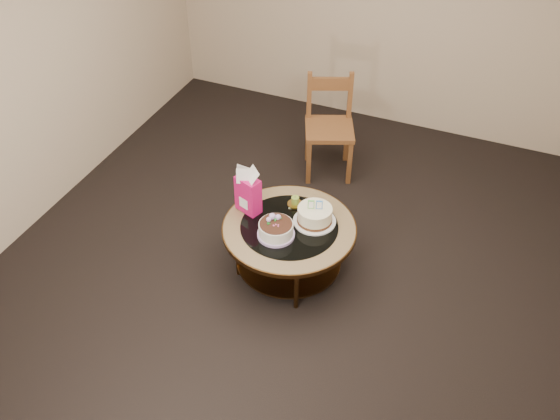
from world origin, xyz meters
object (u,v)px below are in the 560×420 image
at_px(decorated_cake, 276,230).
at_px(coffee_table, 289,234).
at_px(cream_cake, 315,215).
at_px(gift_bag, 248,190).
at_px(dining_chair, 329,126).

bearing_deg(decorated_cake, coffee_table, 69.39).
xyz_separation_m(cream_cake, gift_bag, (-0.52, -0.07, 0.13)).
relative_size(decorated_cake, gift_bag, 0.72).
xyz_separation_m(cream_cake, dining_chair, (-0.34, 1.29, -0.04)).
bearing_deg(coffee_table, cream_cake, 36.72).
bearing_deg(gift_bag, decorated_cake, -11.21).
bearing_deg(gift_bag, cream_cake, 27.35).
bearing_deg(coffee_table, gift_bag, 171.79).
bearing_deg(dining_chair, cream_cake, -97.65).
xyz_separation_m(coffee_table, decorated_cake, (-0.05, -0.14, 0.13)).
distance_m(gift_bag, dining_chair, 1.38).
bearing_deg(dining_chair, gift_bag, -119.95).
height_order(coffee_table, cream_cake, cream_cake).
bearing_deg(decorated_cake, gift_bag, 148.67).
height_order(coffee_table, gift_bag, gift_bag).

